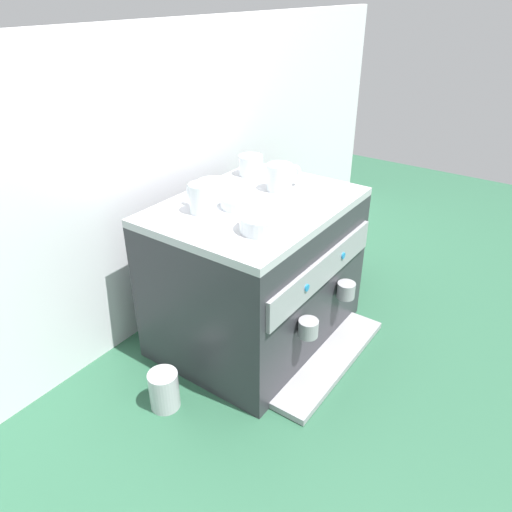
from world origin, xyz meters
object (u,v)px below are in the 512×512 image
Objects in this scene: ceramic_cup_1 at (280,177)px; ceramic_cup_0 at (201,198)px; ceramic_bowl_2 at (213,188)px; milk_pitcher at (164,390)px; espresso_machine at (257,273)px; ceramic_bowl_1 at (240,202)px; ceramic_cup_2 at (251,165)px; coffee_grinder at (332,230)px; ceramic_bowl_0 at (263,223)px.

ceramic_cup_0 is at bearing 161.94° from ceramic_cup_1.
ceramic_bowl_2 is 0.60m from milk_pitcher.
milk_pitcher is (-0.42, 0.02, -0.18)m from espresso_machine.
ceramic_bowl_1 is at bearing -37.16° from ceramic_cup_0.
ceramic_bowl_2 is at bearing 18.26° from milk_pitcher.
ceramic_cup_2 reaches higher than ceramic_bowl_1.
ceramic_bowl_1 is 0.64m from coffee_grinder.
coffee_grinder is at bearing -0.77° from ceramic_cup_1.
milk_pitcher is at bearing -161.74° from ceramic_bowl_2.
ceramic_cup_1 is 1.10× the size of ceramic_cup_2.
ceramic_bowl_2 is at bearing 164.06° from coffee_grinder.
ceramic_cup_2 reaches higher than espresso_machine.
ceramic_cup_1 reaches higher than ceramic_bowl_0.
coffee_grinder is at bearing -15.94° from ceramic_bowl_2.
espresso_machine is 1.60× the size of coffee_grinder.
ceramic_cup_2 is 0.76m from milk_pitcher.
ceramic_cup_0 reaches higher than ceramic_cup_2.
ceramic_cup_1 is at bearing -111.16° from ceramic_cup_2.
ceramic_bowl_1 is at bearing 57.78° from ceramic_bowl_0.
espresso_machine is 5.40× the size of milk_pitcher.
ceramic_cup_2 is at bearing 40.03° from ceramic_bowl_0.
ceramic_cup_0 is 1.11× the size of ceramic_bowl_2.
ceramic_cup_2 is 0.48m from coffee_grinder.
ceramic_bowl_0 is 0.53m from milk_pitcher.
ceramic_cup_0 is 0.29× the size of coffee_grinder.
ceramic_cup_0 is 0.28m from ceramic_cup_1.
ceramic_bowl_2 is at bearing 65.73° from ceramic_bowl_0.
ceramic_cup_2 is at bearing 68.84° from ceramic_cup_1.
ceramic_cup_0 is 0.21m from ceramic_bowl_0.
ceramic_bowl_1 is at bearing -104.13° from ceramic_bowl_2.
milk_pitcher is (-0.60, -0.14, -0.45)m from ceramic_cup_2.
ceramic_bowl_1 reaches higher than coffee_grinder.
ceramic_cup_1 reaches higher than milk_pitcher.
espresso_machine is at bearing -33.00° from ceramic_cup_0.
ceramic_cup_0 is 0.94× the size of ceramic_cup_1.
ceramic_bowl_0 is (-0.27, -0.12, -0.02)m from ceramic_cup_1.
espresso_machine is at bearing 179.84° from coffee_grinder.
ceramic_bowl_0 is 0.29m from ceramic_bowl_2.
ceramic_cup_2 is 0.28m from ceramic_bowl_1.
ceramic_cup_0 reaches higher than ceramic_bowl_1.
ceramic_cup_1 is 0.18m from ceramic_bowl_1.
espresso_machine is 5.54× the size of ceramic_cup_0.
espresso_machine is 4.95× the size of ceramic_bowl_0.
ceramic_bowl_1 is at bearing 177.49° from coffee_grinder.
coffee_grinder reaches higher than milk_pitcher.
ceramic_bowl_1 is (0.09, -0.07, -0.03)m from ceramic_cup_0.
ceramic_bowl_2 is at bearing -177.69° from ceramic_cup_2.
espresso_machine is 0.30m from ceramic_bowl_2.
ceramic_bowl_0 reaches higher than ceramic_bowl_2.
coffee_grinder is (0.53, -0.15, -0.31)m from ceramic_bowl_2.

